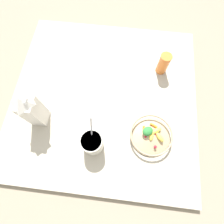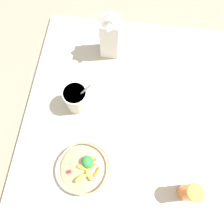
# 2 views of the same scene
# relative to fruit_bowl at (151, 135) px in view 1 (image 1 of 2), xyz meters

# --- Properties ---
(ground_plane) EXTENTS (6.00, 6.00, 0.00)m
(ground_plane) POSITION_rel_fruit_bowl_xyz_m (0.23, 0.30, -0.07)
(ground_plane) COLOR gray
(countertop) EXTENTS (1.17, 1.17, 0.03)m
(countertop) POSITION_rel_fruit_bowl_xyz_m (0.23, 0.30, -0.05)
(countertop) COLOR #B2A893
(countertop) RESTS_ON ground_plane
(fruit_bowl) EXTENTS (0.24, 0.24, 0.08)m
(fruit_bowl) POSITION_rel_fruit_bowl_xyz_m (0.00, 0.00, 0.00)
(fruit_bowl) COLOR tan
(fruit_bowl) RESTS_ON countertop
(milk_carton) EXTENTS (0.09, 0.09, 0.29)m
(milk_carton) POSITION_rel_fruit_bowl_xyz_m (0.03, 0.66, 0.11)
(milk_carton) COLOR silver
(milk_carton) RESTS_ON countertop
(yogurt_tub) EXTENTS (0.15, 0.12, 0.24)m
(yogurt_tub) POSITION_rel_fruit_bowl_xyz_m (-0.09, 0.32, 0.04)
(yogurt_tub) COLOR silver
(yogurt_tub) RESTS_ON countertop
(drinking_cup) EXTENTS (0.07, 0.07, 0.15)m
(drinking_cup) POSITION_rel_fruit_bowl_xyz_m (0.46, -0.05, 0.05)
(drinking_cup) COLOR orange
(drinking_cup) RESTS_ON countertop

